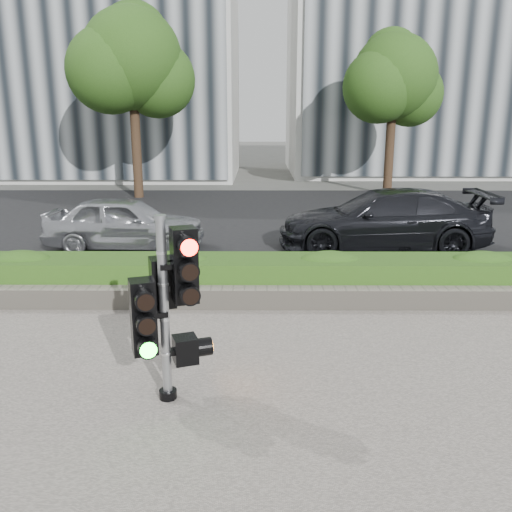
% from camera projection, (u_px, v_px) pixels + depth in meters
% --- Properties ---
extents(ground, '(120.00, 120.00, 0.00)m').
position_uv_depth(ground, '(241.00, 358.00, 7.30)').
color(ground, '#51514C').
rests_on(ground, ground).
extents(sidewalk, '(16.00, 11.00, 0.03)m').
position_uv_depth(sidewalk, '(232.00, 476.00, 4.88)').
color(sidewalk, '#9E9389').
rests_on(sidewalk, ground).
extents(road, '(60.00, 13.00, 0.02)m').
position_uv_depth(road, '(251.00, 219.00, 16.98)').
color(road, black).
rests_on(road, ground).
extents(curb, '(60.00, 0.25, 0.12)m').
position_uv_depth(curb, '(246.00, 283.00, 10.34)').
color(curb, gray).
rests_on(curb, ground).
extents(stone_wall, '(12.00, 0.32, 0.34)m').
position_uv_depth(stone_wall, '(245.00, 297.00, 9.09)').
color(stone_wall, gray).
rests_on(stone_wall, sidewalk).
extents(hedge, '(12.00, 1.00, 0.68)m').
position_uv_depth(hedge, '(245.00, 277.00, 9.68)').
color(hedge, '#508F2C').
rests_on(hedge, sidewalk).
extents(building_left, '(16.00, 9.00, 15.00)m').
position_uv_depth(building_left, '(79.00, 27.00, 27.71)').
color(building_left, '#B7B7B2').
rests_on(building_left, ground).
extents(building_right, '(18.00, 10.00, 12.00)m').
position_uv_depth(building_right, '(454.00, 62.00, 29.91)').
color(building_right, '#B7B7B2').
rests_on(building_right, ground).
extents(tree_left, '(4.61, 4.03, 7.34)m').
position_uv_depth(tree_left, '(132.00, 63.00, 20.14)').
color(tree_left, black).
rests_on(tree_left, ground).
extents(tree_right, '(4.10, 3.58, 6.53)m').
position_uv_depth(tree_right, '(393.00, 80.00, 21.18)').
color(tree_right, black).
rests_on(tree_right, ground).
extents(traffic_signal, '(0.78, 0.67, 2.13)m').
position_uv_depth(traffic_signal, '(166.00, 300.00, 5.95)').
color(traffic_signal, black).
rests_on(traffic_signal, sidewalk).
extents(car_silver, '(3.82, 1.66, 1.28)m').
position_uv_depth(car_silver, '(125.00, 223.00, 12.98)').
color(car_silver, '#AEAFB5').
rests_on(car_silver, road).
extents(car_dark, '(4.97, 2.02, 1.44)m').
position_uv_depth(car_dark, '(383.00, 220.00, 12.95)').
color(car_dark, black).
rests_on(car_dark, road).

